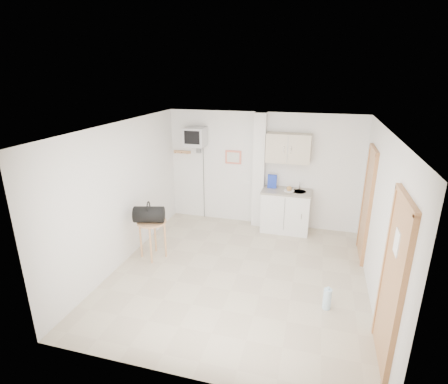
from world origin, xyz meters
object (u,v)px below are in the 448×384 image
(round_table, at_px, (152,227))
(water_bottle, at_px, (327,299))
(crt_television, at_px, (195,137))
(duffel_bag, at_px, (149,214))

(round_table, height_order, water_bottle, round_table)
(crt_television, height_order, round_table, crt_television)
(round_table, relative_size, water_bottle, 2.01)
(duffel_bag, xyz_separation_m, water_bottle, (3.13, -0.66, -0.71))
(crt_television, distance_m, duffel_bag, 2.20)
(duffel_bag, bearing_deg, round_table, 52.02)
(crt_television, bearing_deg, duffel_bag, -96.57)
(crt_television, xyz_separation_m, duffel_bag, (-0.22, -1.91, -1.06))
(round_table, bearing_deg, water_bottle, -12.85)
(crt_television, bearing_deg, round_table, -96.13)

